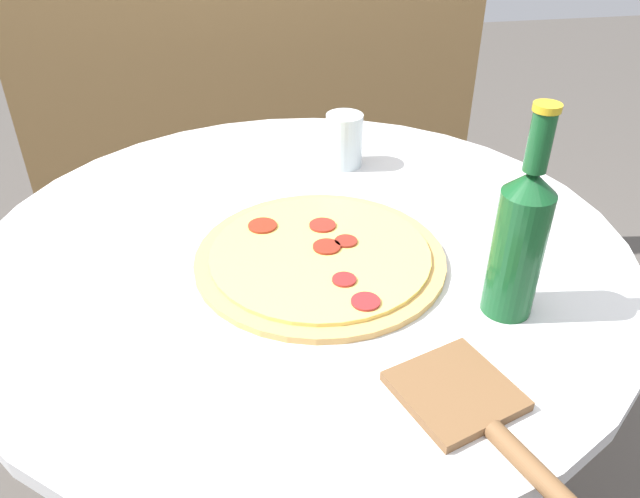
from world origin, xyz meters
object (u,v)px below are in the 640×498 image
at_px(pizza, 320,256).
at_px(pizza_paddle, 481,418).
at_px(beer_bottle, 520,238).
at_px(drinking_glass, 344,140).

bearing_deg(pizza, pizza_paddle, -70.13).
height_order(beer_bottle, pizza_paddle, beer_bottle).
bearing_deg(beer_bottle, pizza_paddle, -120.70).
distance_m(pizza, pizza_paddle, 0.34).
bearing_deg(pizza_paddle, beer_bottle, 129.97).
xyz_separation_m(beer_bottle, drinking_glass, (-0.12, 0.45, -0.06)).
bearing_deg(drinking_glass, pizza, -107.73).
relative_size(pizza_paddle, drinking_glass, 2.90).
relative_size(pizza, beer_bottle, 1.30).
distance_m(beer_bottle, drinking_glass, 0.47).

